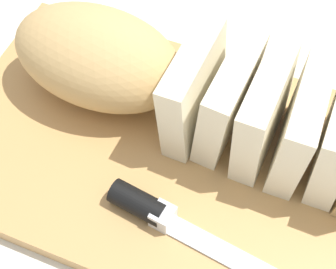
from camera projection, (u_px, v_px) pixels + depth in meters
ground_plane at (168, 160)px, 0.55m from camera, size 3.00×3.00×0.00m
cutting_board at (168, 155)px, 0.54m from camera, size 0.48×0.31×0.02m
bread_loaf at (179, 84)px, 0.51m from camera, size 0.42×0.14×0.11m
bread_knife at (166, 218)px, 0.48m from camera, size 0.25×0.07×0.03m
crumb_near_knife at (161, 140)px, 0.54m from camera, size 0.00×0.00×0.00m
crumb_near_loaf at (237, 145)px, 0.53m from camera, size 0.00×0.00×0.00m
crumb_stray_left at (162, 98)px, 0.57m from camera, size 0.00×0.00×0.00m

